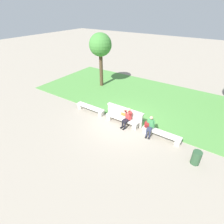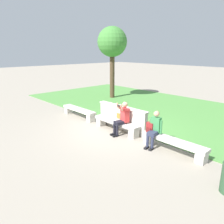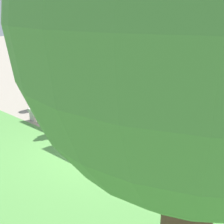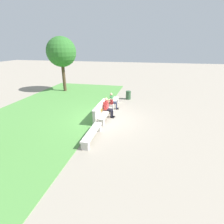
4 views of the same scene
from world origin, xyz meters
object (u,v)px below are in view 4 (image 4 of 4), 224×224
at_px(bench_near, 105,115).
at_px(trash_bin, 128,95).
at_px(person_photographer, 108,106).
at_px(bench_main, 92,134).
at_px(bench_mid, 114,102).
at_px(tree_behind_wall, 61,52).
at_px(person_distant, 113,101).
at_px(backpack, 111,102).

xyz_separation_m(bench_near, trash_bin, (4.80, -0.90, 0.07)).
relative_size(bench_near, person_photographer, 1.76).
distance_m(bench_main, trash_bin, 7.55).
xyz_separation_m(bench_main, person_photographer, (3.13, -0.08, 0.43)).
distance_m(bench_main, bench_mid, 5.40).
distance_m(person_photographer, tree_behind_wall, 9.08).
distance_m(person_photographer, person_distant, 1.55).
bearing_deg(trash_bin, bench_near, 169.43).
xyz_separation_m(backpack, tree_behind_wall, (4.55, 6.08, 3.29)).
height_order(tree_behind_wall, trash_bin, tree_behind_wall).
height_order(backpack, tree_behind_wall, tree_behind_wall).
distance_m(person_distant, trash_bin, 2.96).
distance_m(backpack, tree_behind_wall, 8.27).
height_order(person_photographer, tree_behind_wall, tree_behind_wall).
height_order(bench_mid, person_distant, person_distant).
xyz_separation_m(bench_near, person_photographer, (0.42, -0.08, 0.43)).
xyz_separation_m(person_photographer, tree_behind_wall, (5.90, 6.13, 3.18)).
height_order(bench_mid, person_photographer, person_photographer).
relative_size(bench_main, bench_near, 1.00).
relative_size(bench_main, bench_mid, 1.00).
height_order(bench_mid, trash_bin, trash_bin).
relative_size(person_photographer, backpack, 3.08).
xyz_separation_m(bench_main, tree_behind_wall, (9.02, 6.06, 3.61)).
bearing_deg(bench_near, person_distant, -1.89).
height_order(bench_near, backpack, backpack).
height_order(bench_near, person_distant, person_distant).
distance_m(bench_near, person_distant, 2.01).
xyz_separation_m(bench_mid, backpack, (-0.93, -0.02, 0.32)).
bearing_deg(person_photographer, person_distant, 0.38).
bearing_deg(trash_bin, backpack, 163.83).
relative_size(backpack, tree_behind_wall, 0.08).
bearing_deg(bench_near, person_photographer, -10.09).
distance_m(tree_behind_wall, trash_bin, 7.95).
xyz_separation_m(backpack, trash_bin, (3.02, -0.88, -0.25)).
bearing_deg(tree_behind_wall, trash_bin, -102.36).
bearing_deg(bench_near, backpack, -0.62).
bearing_deg(bench_mid, person_photographer, -178.10).
xyz_separation_m(bench_main, bench_near, (2.70, 0.00, 0.00)).
relative_size(person_distant, tree_behind_wall, 0.23).
distance_m(bench_mid, person_distant, 0.81).
relative_size(backpack, trash_bin, 0.57).
xyz_separation_m(bench_mid, tree_behind_wall, (3.62, 6.06, 3.61)).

